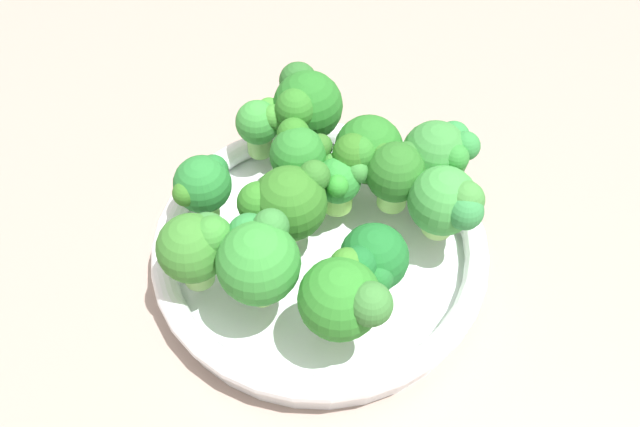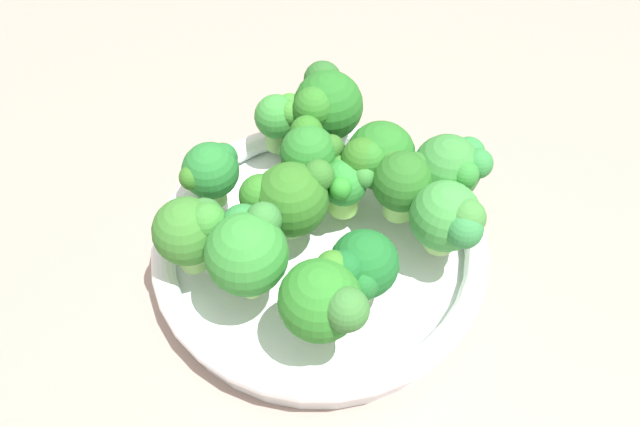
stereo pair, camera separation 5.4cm
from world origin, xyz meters
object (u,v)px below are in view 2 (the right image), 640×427
Objects in this scene: bowl at (320,247)px; broccoli_floret_8 at (361,268)px; broccoli_floret_13 at (246,249)px; broccoli_floret_6 at (211,171)px; broccoli_floret_5 at (289,198)px; broccoli_floret_9 at (280,118)px; broccoli_floret_11 at (403,180)px; broccoli_floret_12 at (345,184)px; broccoli_floret_7 at (326,103)px; broccoli_floret_10 at (451,168)px; broccoli_floret_1 at (192,230)px; broccoli_floret_2 at (377,157)px; broccoli_floret_4 at (310,150)px; broccoli_floret_3 at (449,219)px; broccoli_floret_0 at (325,300)px.

broccoli_floret_8 is at bearing 23.43° from bowl.
broccoli_floret_6 is at bearing -162.41° from broccoli_floret_13.
broccoli_floret_5 reaches higher than broccoli_floret_9.
broccoli_floret_8 is at bearing 46.87° from broccoli_floret_6.
broccoli_floret_11 reaches higher than broccoli_floret_12.
broccoli_floret_12 is at bearing 5.15° from broccoli_floret_7.
broccoli_floret_10 reaches higher than broccoli_floret_8.
broccoli_floret_1 is 22.61cm from broccoli_floret_10.
broccoli_floret_8 is (7.28, 5.17, -0.28)cm from broccoli_floret_5.
broccoli_floret_7 is at bearing -176.72° from broccoli_floret_8.
broccoli_floret_7 is 4.48cm from broccoli_floret_9.
broccoli_floret_4 is at bearing -98.19° from broccoli_floret_2.
broccoli_floret_6 is 1.03× the size of broccoli_floret_8.
broccoli_floret_7 is 9.16cm from broccoli_floret_12.
broccoli_floret_8 is at bearing -14.33° from broccoli_floret_2.
broccoli_floret_1 reaches higher than broccoli_floret_8.
broccoli_floret_1 is (1.79, -10.37, 6.21)cm from bowl.
broccoli_floret_13 reaches higher than bowl.
broccoli_floret_1 is at bearing -52.02° from broccoli_floret_4.
broccoli_floret_2 is 1.02× the size of broccoli_floret_11.
broccoli_floret_11 is at bearing -145.54° from broccoli_floret_3.
bowl is 4.37× the size of broccoli_floret_3.
broccoli_floret_11 is at bearing -77.49° from broccoli_floret_10.
broccoli_floret_8 is 1.06× the size of broccoli_floret_9.
broccoli_floret_4 is at bearing 179.51° from broccoli_floret_0.
broccoli_floret_6 is at bearing -100.05° from broccoli_floret_12.
broccoli_floret_3 is at bearing 34.46° from broccoli_floret_11.
broccoli_floret_3 is at bearing 57.42° from broccoli_floret_12.
broccoli_floret_3 is 1.05× the size of broccoli_floret_6.
broccoli_floret_10 is at bearing 135.54° from broccoli_floret_8.
broccoli_floret_0 is 20.71cm from broccoli_floret_9.
bowl is 4.61× the size of broccoli_floret_6.
broccoli_floret_13 is at bearing -82.19° from broccoli_floret_3.
broccoli_floret_13 is (4.48, -6.08, 6.81)cm from bowl.
broccoli_floret_6 is at bearing -119.36° from broccoli_floret_5.
broccoli_floret_2 reaches higher than broccoli_floret_6.
broccoli_floret_8 is at bearing 35.39° from broccoli_floret_5.
broccoli_floret_7 is at bearing -130.76° from broccoli_floret_10.
broccoli_floret_4 is 12.39cm from broccoli_floret_10.
broccoli_floret_1 is 5.10cm from broccoli_floret_13.
broccoli_floret_5 reaches higher than bowl.
broccoli_floret_12 is 0.67× the size of broccoli_floret_13.
broccoli_floret_1 reaches higher than broccoli_floret_4.
broccoli_floret_13 is (-1.59, -8.71, 1.41)cm from broccoli_floret_8.
broccoli_floret_12 is (-8.90, -0.21, -0.30)cm from broccoli_floret_8.
broccoli_floret_6 is (-14.09, -8.56, -0.47)cm from broccoli_floret_0.
broccoli_floret_5 is 14.36cm from broccoli_floret_10.
broccoli_floret_7 is at bearing 174.35° from broccoli_floret_0.
broccoli_floret_10 is at bearing 60.40° from broccoli_floret_9.
broccoli_floret_1 is 12.71cm from broccoli_floret_4.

